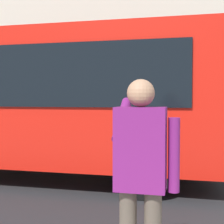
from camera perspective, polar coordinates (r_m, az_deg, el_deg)
name	(u,v)px	position (r m, az deg, el deg)	size (l,w,h in m)	color
ground_plane	(175,180)	(6.99, 11.05, -11.69)	(60.00, 60.00, 0.00)	#232326
red_bus	(14,99)	(7.46, -17.00, 2.20)	(9.05, 2.54, 3.08)	red
pedestrian_photographer	(141,168)	(2.61, 5.18, -9.90)	(0.53, 0.52, 1.70)	#4C4238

